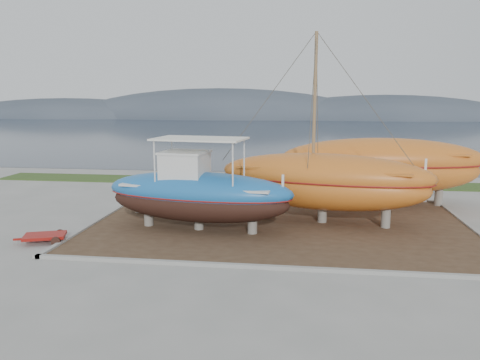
% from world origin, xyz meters
% --- Properties ---
extents(ground, '(140.00, 140.00, 0.00)m').
position_xyz_m(ground, '(0.00, 0.00, 0.00)').
color(ground, gray).
rests_on(ground, ground).
extents(dirt_patch, '(18.00, 12.00, 0.06)m').
position_xyz_m(dirt_patch, '(0.00, 4.00, 0.03)').
color(dirt_patch, '#422D1E').
rests_on(dirt_patch, ground).
extents(curb_frame, '(18.60, 12.60, 0.15)m').
position_xyz_m(curb_frame, '(0.00, 4.00, 0.07)').
color(curb_frame, gray).
rests_on(curb_frame, ground).
extents(grass_strip, '(44.00, 3.00, 0.08)m').
position_xyz_m(grass_strip, '(0.00, 15.50, 0.04)').
color(grass_strip, '#284219').
rests_on(grass_strip, ground).
extents(sea, '(260.00, 100.00, 0.04)m').
position_xyz_m(sea, '(0.00, 70.00, 0.00)').
color(sea, '#1A2535').
rests_on(sea, ground).
extents(mountain_ridge, '(200.00, 36.00, 20.00)m').
position_xyz_m(mountain_ridge, '(0.00, 125.00, 0.00)').
color(mountain_ridge, '#333D49').
rests_on(mountain_ridge, ground).
extents(blue_caique, '(9.28, 3.96, 4.32)m').
position_xyz_m(blue_caique, '(-3.72, 2.55, 2.22)').
color(blue_caique, '#1B63AC').
rests_on(blue_caique, dirt_patch).
extents(white_dinghy, '(3.94, 1.55, 1.17)m').
position_xyz_m(white_dinghy, '(-6.56, 5.43, 0.65)').
color(white_dinghy, silver).
rests_on(white_dinghy, dirt_patch).
extents(orange_sailboat, '(10.91, 5.14, 9.21)m').
position_xyz_m(orange_sailboat, '(2.10, 4.65, 4.67)').
color(orange_sailboat, '#BF621D').
rests_on(orange_sailboat, dirt_patch).
extents(orange_bare_hull, '(11.58, 3.88, 3.75)m').
position_xyz_m(orange_bare_hull, '(5.58, 9.11, 1.94)').
color(orange_bare_hull, '#BF621D').
rests_on(orange_bare_hull, dirt_patch).
extents(red_trailer, '(2.83, 2.06, 0.36)m').
position_xyz_m(red_trailer, '(-9.94, -0.17, 0.18)').
color(red_trailer, maroon).
rests_on(red_trailer, ground).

